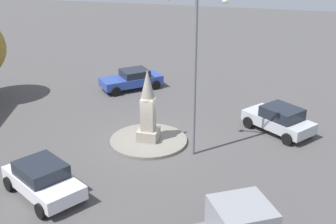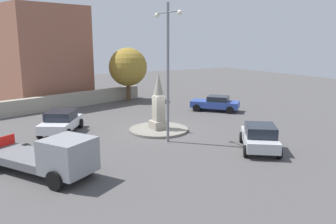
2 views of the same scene
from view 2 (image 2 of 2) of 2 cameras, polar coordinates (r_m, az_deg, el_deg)
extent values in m
plane|color=#4F4C4C|center=(23.33, -1.56, -3.15)|extent=(80.00, 80.00, 0.00)
cylinder|color=gray|center=(23.31, -1.57, -2.96)|extent=(4.00, 4.00, 0.16)
cube|color=#9E9687|center=(23.22, -1.57, -2.11)|extent=(1.03, 1.03, 0.55)
cube|color=#9E9687|center=(22.98, -1.59, 0.60)|extent=(0.66, 0.66, 1.68)
cone|color=#9E9687|center=(22.71, -1.61, 4.62)|extent=(0.73, 0.73, 1.57)
cylinder|color=slate|center=(20.10, -0.02, 6.23)|extent=(0.16, 0.16, 8.14)
cylinder|color=slate|center=(19.53, 0.96, 16.42)|extent=(1.24, 0.08, 0.08)
cylinder|color=slate|center=(20.59, -0.95, 16.19)|extent=(1.24, 0.08, 0.08)
sphere|color=#F2EACC|center=(19.00, 1.99, 16.24)|extent=(0.28, 0.28, 0.28)
sphere|color=#F2EACC|center=(21.12, -1.83, 15.80)|extent=(0.28, 0.28, 0.28)
cube|color=#B7BABF|center=(19.89, 14.98, -4.42)|extent=(4.05, 3.71, 0.57)
cube|color=#1E232D|center=(19.55, 15.15, -2.96)|extent=(2.50, 2.44, 0.59)
cylinder|color=black|center=(21.15, 12.16, -4.11)|extent=(0.64, 0.57, 0.64)
cylinder|color=black|center=(21.37, 16.77, -4.19)|extent=(0.64, 0.57, 0.64)
cylinder|color=black|center=(18.60, 12.83, -6.36)|extent=(0.64, 0.57, 0.64)
cylinder|color=black|center=(18.86, 18.06, -6.41)|extent=(0.64, 0.57, 0.64)
cube|color=#2D479E|center=(29.99, 7.81, 1.30)|extent=(4.19, 3.90, 0.55)
cube|color=#1E232D|center=(29.86, 8.35, 2.22)|extent=(2.31, 2.28, 0.45)
cylinder|color=black|center=(29.55, 4.77, 0.67)|extent=(0.63, 0.58, 0.64)
cylinder|color=black|center=(31.13, 5.51, 1.23)|extent=(0.63, 0.58, 0.64)
cylinder|color=black|center=(29.01, 10.25, 0.31)|extent=(0.63, 0.58, 0.64)
cylinder|color=black|center=(30.62, 10.72, 0.90)|extent=(0.63, 0.58, 0.64)
cube|color=silver|center=(23.77, -17.40, -1.90)|extent=(4.23, 3.64, 0.58)
cube|color=#1E232D|center=(23.73, -17.41, -0.51)|extent=(2.55, 2.47, 0.56)
cylinder|color=black|center=(22.31, -16.30, -3.49)|extent=(0.66, 0.54, 0.64)
cylinder|color=black|center=(22.95, -20.61, -3.35)|extent=(0.66, 0.54, 0.64)
cylinder|color=black|center=(24.80, -14.35, -1.85)|extent=(0.66, 0.54, 0.64)
cylinder|color=black|center=(25.38, -18.28, -1.77)|extent=(0.66, 0.54, 0.64)
cube|color=gray|center=(15.47, -16.26, -6.98)|extent=(2.61, 2.60, 1.51)
cube|color=slate|center=(17.72, -22.77, -6.96)|extent=(4.26, 3.55, 0.38)
cylinder|color=black|center=(16.26, -13.32, -8.72)|extent=(0.87, 0.66, 0.84)
cylinder|color=black|center=(15.02, -18.28, -10.77)|extent=(0.87, 0.66, 0.84)
cylinder|color=black|center=(19.17, -22.57, -6.14)|extent=(0.87, 0.66, 0.84)
cube|color=#9E9687|center=(32.58, -15.96, 1.88)|extent=(4.38, 15.19, 1.29)
cube|color=#935B47|center=(36.89, -20.40, 8.99)|extent=(9.13, 8.88, 9.31)
cylinder|color=brown|center=(34.97, -6.60, 3.58)|extent=(0.43, 0.43, 2.08)
sphere|color=olive|center=(34.71, -6.69, 7.47)|extent=(3.82, 3.82, 3.82)
camera|label=1|loc=(17.37, -69.87, 20.19)|focal=49.51mm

